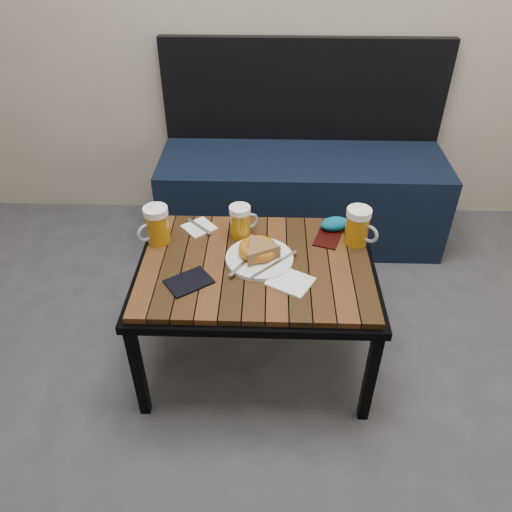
{
  "coord_description": "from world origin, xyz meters",
  "views": [
    {
      "loc": [
        -0.08,
        -0.49,
        1.55
      ],
      "look_at": [
        -0.12,
        0.88,
        0.5
      ],
      "focal_mm": 35.0,
      "sensor_mm": 36.0,
      "label": 1
    }
  ],
  "objects_px": {
    "plate_pie": "(260,254)",
    "passport_burgundy": "(327,239)",
    "beer_mug_left": "(157,225)",
    "beer_mug_right": "(358,226)",
    "passport_navy": "(189,282)",
    "knit_pouch": "(335,224)",
    "beer_mug_centre": "(241,221)",
    "cafe_table": "(256,272)",
    "plate_bagel": "(258,252)",
    "bench": "(301,187)"
  },
  "relations": [
    {
      "from": "plate_pie",
      "to": "passport_burgundy",
      "type": "bearing_deg",
      "value": 28.59
    },
    {
      "from": "beer_mug_left",
      "to": "plate_pie",
      "type": "height_order",
      "value": "beer_mug_left"
    },
    {
      "from": "passport_burgundy",
      "to": "beer_mug_right",
      "type": "bearing_deg",
      "value": 8.54
    },
    {
      "from": "passport_navy",
      "to": "knit_pouch",
      "type": "xyz_separation_m",
      "value": [
        0.51,
        0.33,
        0.02
      ]
    },
    {
      "from": "passport_burgundy",
      "to": "knit_pouch",
      "type": "distance_m",
      "value": 0.08
    },
    {
      "from": "beer_mug_left",
      "to": "passport_navy",
      "type": "distance_m",
      "value": 0.28
    },
    {
      "from": "beer_mug_centre",
      "to": "passport_burgundy",
      "type": "relative_size",
      "value": 1.05
    },
    {
      "from": "plate_pie",
      "to": "passport_navy",
      "type": "relative_size",
      "value": 1.65
    },
    {
      "from": "beer_mug_left",
      "to": "plate_pie",
      "type": "relative_size",
      "value": 0.6
    },
    {
      "from": "knit_pouch",
      "to": "cafe_table",
      "type": "bearing_deg",
      "value": -143.67
    },
    {
      "from": "beer_mug_right",
      "to": "knit_pouch",
      "type": "distance_m",
      "value": 0.12
    },
    {
      "from": "cafe_table",
      "to": "passport_navy",
      "type": "xyz_separation_m",
      "value": [
        -0.22,
        -0.11,
        0.05
      ]
    },
    {
      "from": "plate_bagel",
      "to": "bench",
      "type": "bearing_deg",
      "value": 76.98
    },
    {
      "from": "beer_mug_centre",
      "to": "beer_mug_right",
      "type": "distance_m",
      "value": 0.43
    },
    {
      "from": "beer_mug_right",
      "to": "plate_bagel",
      "type": "bearing_deg",
      "value": -128.66
    },
    {
      "from": "cafe_table",
      "to": "beer_mug_centre",
      "type": "relative_size",
      "value": 6.73
    },
    {
      "from": "beer_mug_left",
      "to": "beer_mug_right",
      "type": "relative_size",
      "value": 1.0
    },
    {
      "from": "beer_mug_left",
      "to": "plate_bagel",
      "type": "bearing_deg",
      "value": 124.79
    },
    {
      "from": "bench",
      "to": "cafe_table",
      "type": "height_order",
      "value": "bench"
    },
    {
      "from": "beer_mug_centre",
      "to": "knit_pouch",
      "type": "height_order",
      "value": "beer_mug_centre"
    },
    {
      "from": "bench",
      "to": "cafe_table",
      "type": "bearing_deg",
      "value": -102.95
    },
    {
      "from": "cafe_table",
      "to": "plate_bagel",
      "type": "relative_size",
      "value": 3.45
    },
    {
      "from": "beer_mug_centre",
      "to": "passport_navy",
      "type": "distance_m",
      "value": 0.33
    },
    {
      "from": "plate_pie",
      "to": "plate_bagel",
      "type": "relative_size",
      "value": 0.97
    },
    {
      "from": "bench",
      "to": "passport_navy",
      "type": "bearing_deg",
      "value": -112.88
    },
    {
      "from": "plate_pie",
      "to": "passport_burgundy",
      "type": "height_order",
      "value": "plate_pie"
    },
    {
      "from": "beer_mug_centre",
      "to": "plate_bagel",
      "type": "bearing_deg",
      "value": -94.58
    },
    {
      "from": "beer_mug_right",
      "to": "plate_pie",
      "type": "bearing_deg",
      "value": -125.71
    },
    {
      "from": "bench",
      "to": "beer_mug_left",
      "type": "relative_size",
      "value": 9.88
    },
    {
      "from": "cafe_table",
      "to": "beer_mug_left",
      "type": "distance_m",
      "value": 0.4
    },
    {
      "from": "passport_burgundy",
      "to": "beer_mug_left",
      "type": "bearing_deg",
      "value": -158.95
    },
    {
      "from": "beer_mug_left",
      "to": "knit_pouch",
      "type": "xyz_separation_m",
      "value": [
        0.65,
        0.1,
        -0.05
      ]
    },
    {
      "from": "beer_mug_centre",
      "to": "passport_burgundy",
      "type": "bearing_deg",
      "value": -34.06
    },
    {
      "from": "passport_navy",
      "to": "beer_mug_left",
      "type": "bearing_deg",
      "value": 175.78
    },
    {
      "from": "beer_mug_left",
      "to": "beer_mug_centre",
      "type": "height_order",
      "value": "beer_mug_left"
    },
    {
      "from": "bench",
      "to": "knit_pouch",
      "type": "xyz_separation_m",
      "value": [
        0.09,
        -0.67,
        0.22
      ]
    },
    {
      "from": "cafe_table",
      "to": "passport_burgundy",
      "type": "distance_m",
      "value": 0.3
    },
    {
      "from": "bench",
      "to": "cafe_table",
      "type": "relative_size",
      "value": 1.67
    },
    {
      "from": "bench",
      "to": "beer_mug_left",
      "type": "xyz_separation_m",
      "value": [
        -0.57,
        -0.77,
        0.27
      ]
    },
    {
      "from": "cafe_table",
      "to": "knit_pouch",
      "type": "height_order",
      "value": "knit_pouch"
    },
    {
      "from": "bench",
      "to": "passport_burgundy",
      "type": "height_order",
      "value": "bench"
    },
    {
      "from": "cafe_table",
      "to": "passport_burgundy",
      "type": "relative_size",
      "value": 7.04
    },
    {
      "from": "beer_mug_centre",
      "to": "plate_pie",
      "type": "height_order",
      "value": "beer_mug_centre"
    },
    {
      "from": "cafe_table",
      "to": "beer_mug_centre",
      "type": "xyz_separation_m",
      "value": [
        -0.06,
        0.16,
        0.11
      ]
    },
    {
      "from": "passport_navy",
      "to": "bench",
      "type": "bearing_deg",
      "value": 121.19
    },
    {
      "from": "bench",
      "to": "passport_navy",
      "type": "relative_size",
      "value": 9.76
    },
    {
      "from": "beer_mug_centre",
      "to": "beer_mug_right",
      "type": "xyz_separation_m",
      "value": [
        0.42,
        -0.03,
        0.01
      ]
    },
    {
      "from": "plate_pie",
      "to": "passport_burgundy",
      "type": "relative_size",
      "value": 1.98
    },
    {
      "from": "beer_mug_centre",
      "to": "knit_pouch",
      "type": "xyz_separation_m",
      "value": [
        0.35,
        0.05,
        -0.04
      ]
    },
    {
      "from": "beer_mug_right",
      "to": "knit_pouch",
      "type": "relative_size",
      "value": 1.28
    }
  ]
}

